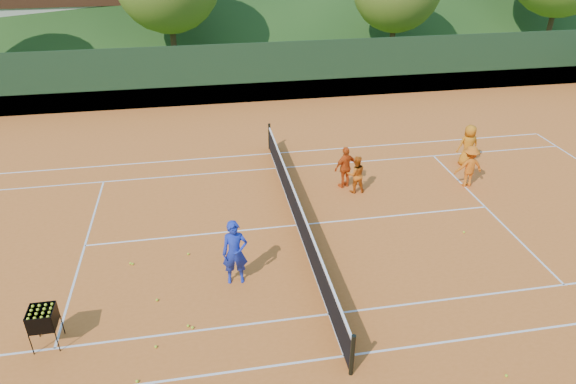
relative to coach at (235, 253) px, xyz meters
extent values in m
plane|color=#2F5119|center=(2.13, 2.42, -0.94)|extent=(400.00, 400.00, 0.00)
cube|color=#CB6121|center=(2.13, 2.42, -0.93)|extent=(40.00, 24.00, 0.02)
imported|color=#1B2EB1|center=(0.00, 0.00, 0.00)|extent=(0.69, 0.46, 1.83)
imported|color=#D45F12|center=(4.54, 4.22, -0.24)|extent=(0.67, 0.53, 1.35)
imported|color=#E55314|center=(4.28, 4.65, -0.15)|extent=(0.97, 0.67, 1.53)
imported|color=orange|center=(9.39, 5.57, -0.11)|extent=(0.80, 0.52, 1.62)
imported|color=orange|center=(8.61, 3.95, -0.15)|extent=(0.99, 0.57, 1.53)
sphere|color=#BCEA27|center=(-2.86, 1.24, -0.88)|extent=(0.07, 0.07, 0.07)
sphere|color=#BCEA27|center=(-1.26, 1.41, -0.88)|extent=(0.07, 0.07, 0.07)
sphere|color=#BCEA27|center=(5.36, -4.23, -0.88)|extent=(0.07, 0.07, 0.07)
sphere|color=#BCEA27|center=(-1.29, -1.53, -0.88)|extent=(0.07, 0.07, 0.07)
sphere|color=#BCEA27|center=(-1.19, -1.61, -0.88)|extent=(0.07, 0.07, 0.07)
sphere|color=#BCEA27|center=(-2.36, -3.00, -0.88)|extent=(0.07, 0.07, 0.07)
sphere|color=#BCEA27|center=(-2.02, -2.08, -0.88)|extent=(0.07, 0.07, 0.07)
sphere|color=#BCEA27|center=(7.07, 1.07, -0.88)|extent=(0.07, 0.07, 0.07)
sphere|color=#BCEA27|center=(-2.06, -0.46, -0.88)|extent=(0.07, 0.07, 0.07)
sphere|color=#BCEA27|center=(-2.80, 1.20, -0.88)|extent=(0.07, 0.07, 0.07)
cube|color=white|center=(2.13, -3.07, -0.91)|extent=(23.77, 0.06, 0.00)
cube|color=white|center=(2.13, 7.90, -0.91)|extent=(23.77, 0.06, 0.00)
cube|color=silver|center=(2.13, -1.70, -0.91)|extent=(23.77, 0.06, 0.00)
cube|color=silver|center=(2.13, 6.53, -0.91)|extent=(23.77, 0.06, 0.00)
cube|color=silver|center=(-4.27, 2.42, -0.91)|extent=(0.06, 8.23, 0.00)
cube|color=white|center=(8.53, 2.42, -0.91)|extent=(0.06, 8.23, 0.00)
cube|color=white|center=(2.13, 2.42, -0.91)|extent=(12.80, 0.06, 0.00)
cube|color=white|center=(2.13, 2.42, -0.91)|extent=(0.06, 10.97, 0.00)
cube|color=black|center=(2.13, 2.42, -0.47)|extent=(0.03, 11.97, 0.90)
cube|color=white|center=(2.13, 2.42, 0.00)|extent=(0.05, 11.97, 0.06)
cylinder|color=black|center=(2.13, -3.57, -0.37)|extent=(0.10, 0.10, 1.10)
cylinder|color=black|center=(2.13, 8.40, -0.37)|extent=(0.10, 0.10, 1.10)
cube|color=black|center=(2.13, 14.42, 0.58)|extent=(40.00, 0.05, 3.00)
cube|color=#195A28|center=(2.13, 14.42, -0.42)|extent=(40.40, 0.05, 1.00)
cylinder|color=black|center=(-4.69, -1.79, -0.64)|extent=(0.02, 0.02, 0.55)
cylinder|color=black|center=(-4.14, -1.79, -0.64)|extent=(0.02, 0.02, 0.55)
cylinder|color=black|center=(-4.69, -1.24, -0.64)|extent=(0.02, 0.02, 0.55)
cylinder|color=black|center=(-4.14, -1.24, -0.64)|extent=(0.02, 0.02, 0.55)
cube|color=black|center=(-4.41, -1.52, -0.37)|extent=(0.55, 0.55, 0.02)
cube|color=black|center=(-4.41, -1.79, -0.14)|extent=(0.55, 0.02, 0.45)
cube|color=black|center=(-4.41, -1.24, -0.14)|extent=(0.55, 0.02, 0.45)
cube|color=black|center=(-4.69, -1.52, -0.14)|extent=(0.02, 0.55, 0.45)
cube|color=black|center=(-4.14, -1.52, -0.14)|extent=(0.02, 0.55, 0.45)
sphere|color=#CCE526|center=(-4.62, -1.72, 0.05)|extent=(0.07, 0.07, 0.07)
sphere|color=#CCE526|center=(-4.62, -1.59, 0.05)|extent=(0.07, 0.07, 0.07)
sphere|color=#CCE526|center=(-4.62, -1.45, 0.05)|extent=(0.07, 0.07, 0.07)
sphere|color=#CCE526|center=(-4.62, -1.31, 0.05)|extent=(0.07, 0.07, 0.07)
sphere|color=#CCE526|center=(-4.48, -1.72, 0.05)|extent=(0.07, 0.07, 0.07)
sphere|color=#CCE526|center=(-4.48, -1.59, 0.05)|extent=(0.07, 0.07, 0.07)
sphere|color=#CCE526|center=(-4.48, -1.45, 0.05)|extent=(0.07, 0.07, 0.07)
sphere|color=#CCE526|center=(-4.48, -1.31, 0.05)|extent=(0.07, 0.07, 0.07)
sphere|color=#CCE526|center=(-4.34, -1.72, 0.05)|extent=(0.07, 0.07, 0.07)
sphere|color=#CCE526|center=(-4.34, -1.59, 0.05)|extent=(0.07, 0.07, 0.07)
sphere|color=#CCE526|center=(-4.34, -1.45, 0.05)|extent=(0.07, 0.07, 0.07)
sphere|color=#CCE526|center=(-4.34, -1.31, 0.05)|extent=(0.07, 0.07, 0.07)
sphere|color=#CCE526|center=(-4.21, -1.72, 0.05)|extent=(0.07, 0.07, 0.07)
sphere|color=#CCE526|center=(-4.21, -1.59, 0.05)|extent=(0.07, 0.07, 0.07)
sphere|color=#CCE526|center=(-4.21, -1.45, 0.05)|extent=(0.07, 0.07, 0.07)
sphere|color=#CCE526|center=(-4.21, -1.31, 0.05)|extent=(0.07, 0.07, 0.07)
cube|color=beige|center=(-7.87, 32.42, 0.50)|extent=(12.00, 9.00, 2.88)
cube|color=beige|center=(8.13, 36.42, 0.32)|extent=(11.00, 8.00, 2.52)
cube|color=beige|center=(22.13, 32.42, 0.41)|extent=(10.00, 8.00, 2.70)
cylinder|color=#422C1A|center=(-1.87, 22.42, 0.50)|extent=(0.36, 0.36, 2.88)
cylinder|color=#402919|center=(12.13, 21.42, 0.32)|extent=(0.36, 0.36, 2.52)
cylinder|color=#3E2919|center=(24.13, 22.42, 0.59)|extent=(0.36, 0.36, 3.06)
camera|label=1|loc=(-0.56, -10.93, 7.79)|focal=32.00mm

